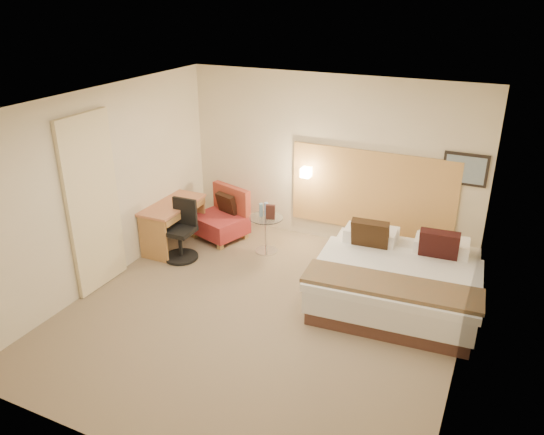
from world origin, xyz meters
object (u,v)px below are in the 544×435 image
at_px(bed, 397,279).
at_px(side_table, 266,233).
at_px(desk_chair, 181,235).
at_px(lounge_chair, 222,218).
at_px(desk, 174,213).

relative_size(bed, side_table, 3.35).
height_order(bed, desk_chair, bed).
distance_m(bed, lounge_chair, 3.18).
distance_m(bed, desk, 3.61).
bearing_deg(side_table, bed, -14.13).
distance_m(bed, desk_chair, 3.29).
bearing_deg(side_table, lounge_chair, 168.47).
bearing_deg(bed, lounge_chair, 166.62).
relative_size(lounge_chair, desk, 0.82).
bearing_deg(desk, lounge_chair, 51.22).
height_order(bed, desk, bed).
bearing_deg(desk_chair, desk, 137.96).
xyz_separation_m(lounge_chair, desk, (-0.51, -0.63, 0.25)).
relative_size(lounge_chair, side_table, 1.48).
xyz_separation_m(lounge_chair, desk_chair, (-0.19, -0.92, 0.05)).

